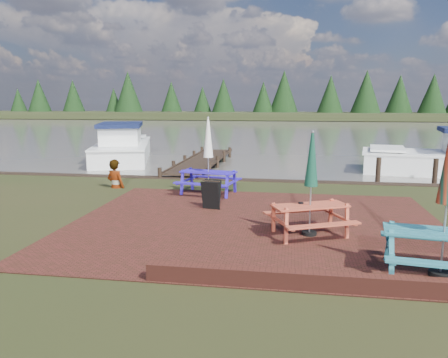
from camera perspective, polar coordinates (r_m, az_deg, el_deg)
ground at (r=9.76m, az=3.66°, el=-7.56°), size 120.00×120.00×0.00m
paving at (r=10.71m, az=4.18°, el=-5.90°), size 9.00×7.50×0.02m
brick_wall at (r=7.51m, az=18.73°, el=-12.43°), size 6.21×1.79×0.30m
water at (r=46.36m, az=8.06°, el=6.37°), size 120.00×60.00×0.02m
far_treeline at (r=75.26m, az=8.58°, el=10.27°), size 120.00×10.00×8.10m
picnic_table_teal at (r=8.20m, az=26.87°, el=-5.36°), size 2.12×1.95×2.64m
picnic_table_red at (r=9.81m, az=11.21°, el=-2.73°), size 2.14×2.05×2.31m
picnic_table_blue at (r=13.98m, az=-2.05°, el=1.47°), size 2.03×1.88×2.45m
chalkboard at (r=12.07m, az=-1.68°, el=-2.05°), size 0.52×0.55×0.80m
jetty at (r=21.18m, az=-2.86°, el=2.40°), size 1.76×9.08×1.00m
boat_jetty at (r=24.12m, az=-13.08°, el=3.94°), size 4.78×8.18×2.24m
person at (r=15.46m, az=-14.10°, el=2.45°), size 0.83×0.68×1.95m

